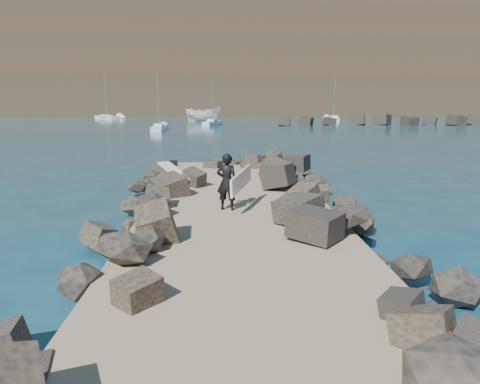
{
  "coord_description": "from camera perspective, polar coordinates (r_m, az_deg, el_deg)",
  "views": [
    {
      "loc": [
        -0.45,
        -12.7,
        4.04
      ],
      "look_at": [
        0.0,
        -1.0,
        1.5
      ],
      "focal_mm": 32.0,
      "sensor_mm": 36.0,
      "label": 1
    }
  ],
  "objects": [
    {
      "name": "ground",
      "position": [
        13.33,
        -0.17,
        -5.39
      ],
      "size": [
        800.0,
        800.0,
        0.0
      ],
      "primitive_type": "plane",
      "color": "#0F384C",
      "rests_on": "ground"
    },
    {
      "name": "jetty",
      "position": [
        11.34,
        0.2,
        -7.01
      ],
      "size": [
        6.0,
        26.0,
        0.6
      ],
      "primitive_type": "cube",
      "color": "#8C7759",
      "rests_on": "ground"
    },
    {
      "name": "riprap_left",
      "position": [
        12.0,
        -13.94,
        -5.29
      ],
      "size": [
        2.6,
        22.0,
        1.0
      ],
      "primitive_type": "cube",
      "color": "black",
      "rests_on": "ground"
    },
    {
      "name": "riprap_right",
      "position": [
        12.21,
        13.87,
        -4.98
      ],
      "size": [
        2.6,
        22.0,
        1.0
      ],
      "primitive_type": "cube",
      "color": "black",
      "rests_on": "ground"
    },
    {
      "name": "breakwater_secondary",
      "position": [
        76.5,
        25.71,
        8.49
      ],
      "size": [
        52.0,
        4.0,
        1.2
      ],
      "primitive_type": "cube",
      "color": "black",
      "rests_on": "ground"
    },
    {
      "name": "headland",
      "position": [
        173.43,
        1.31,
        16.21
      ],
      "size": [
        360.0,
        140.0,
        32.0
      ],
      "primitive_type": "cube",
      "color": "#2D4919",
      "rests_on": "ground"
    },
    {
      "name": "surfboard_resting",
      "position": [
        17.87,
        -8.77,
        2.43
      ],
      "size": [
        1.62,
        2.14,
        0.07
      ],
      "primitive_type": "cube",
      "rotation": [
        0.0,
        0.0,
        0.56
      ],
      "color": "silver",
      "rests_on": "riprap_left"
    },
    {
      "name": "boat_imported",
      "position": [
        80.45,
        -4.96,
        10.25
      ],
      "size": [
        7.04,
        3.87,
        2.57
      ],
      "primitive_type": "imported",
      "rotation": [
        0.0,
        0.0,
        1.36
      ],
      "color": "white",
      "rests_on": "ground"
    },
    {
      "name": "surfer_with_board",
      "position": [
        13.44,
        -1.49,
        1.4
      ],
      "size": [
        1.19,
        2.16,
        1.81
      ],
      "color": "black",
      "rests_on": "jetty"
    },
    {
      "name": "sailboat_b",
      "position": [
        68.88,
        -3.62,
        9.16
      ],
      "size": [
        3.3,
        5.75,
        7.02
      ],
      "color": "white",
      "rests_on": "ground"
    },
    {
      "name": "sailboat_a",
      "position": [
        57.5,
        -10.69,
        8.37
      ],
      "size": [
        1.44,
        6.35,
        7.73
      ],
      "color": "white",
      "rests_on": "ground"
    },
    {
      "name": "sailboat_e",
      "position": [
        94.88,
        -17.34,
        9.48
      ],
      "size": [
        6.53,
        7.37,
        9.65
      ],
      "color": "white",
      "rests_on": "ground"
    },
    {
      "name": "sailboat_f",
      "position": [
        112.45,
        17.24,
        9.84
      ],
      "size": [
        2.54,
        5.72,
        6.89
      ],
      "color": "white",
      "rests_on": "ground"
    },
    {
      "name": "sailboat_d",
      "position": [
        87.0,
        12.37,
        9.55
      ],
      "size": [
        2.33,
        6.8,
        8.08
      ],
      "color": "white",
      "rests_on": "ground"
    },
    {
      "name": "headland_buildings",
      "position": [
        168.47,
        4.02,
        22.47
      ],
      "size": [
        137.5,
        30.5,
        5.0
      ],
      "color": "white",
      "rests_on": "headland"
    }
  ]
}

